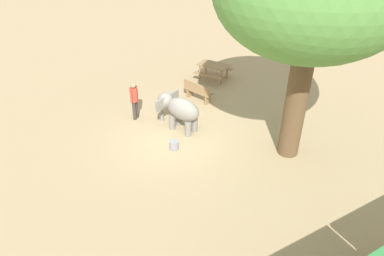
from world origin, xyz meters
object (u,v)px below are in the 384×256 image
object	(u,v)px
picnic_table_near	(214,68)
elephant	(179,109)
feed_bucket	(174,145)
person_handler	(134,98)
wooden_bench	(198,91)

from	to	relation	value
picnic_table_near	elephant	bearing A→B (deg)	100.66
picnic_table_near	feed_bucket	xyz separation A→B (m)	(4.43, 4.32, -0.43)
picnic_table_near	person_handler	bearing A→B (deg)	78.02
elephant	person_handler	xyz separation A→B (m)	(1.22, -1.55, 0.08)
person_handler	wooden_bench	distance (m)	3.04
elephant	person_handler	distance (m)	1.97
wooden_bench	picnic_table_near	bearing A→B (deg)	110.65
elephant	wooden_bench	world-z (taller)	elephant
picnic_table_near	feed_bucket	bearing A→B (deg)	103.54
wooden_bench	feed_bucket	distance (m)	3.80
elephant	picnic_table_near	size ratio (longest dim) A/B	0.95
wooden_bench	feed_bucket	size ratio (longest dim) A/B	4.03
elephant	picnic_table_near	xyz separation A→B (m)	(-3.61, -3.18, -0.28)
person_handler	picnic_table_near	xyz separation A→B (m)	(-4.83, -1.64, -0.36)
picnic_table_near	feed_bucket	size ratio (longest dim) A/B	5.68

